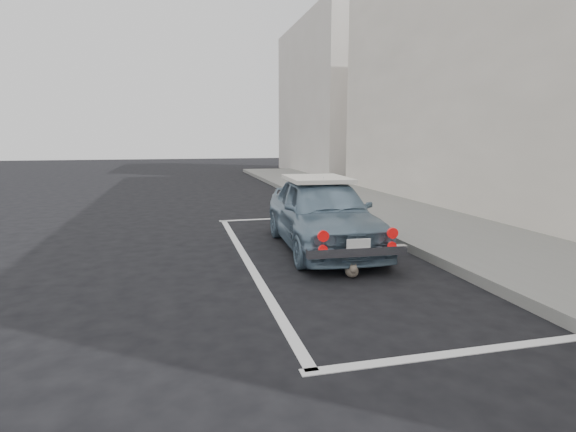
# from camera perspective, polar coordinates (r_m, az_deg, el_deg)

# --- Properties ---
(ground) EXTENTS (80.00, 80.00, 0.00)m
(ground) POSITION_cam_1_polar(r_m,az_deg,el_deg) (4.60, 12.35, -14.55)
(ground) COLOR black
(ground) RESTS_ON ground
(sidewalk) EXTENTS (2.80, 40.00, 0.15)m
(sidewalk) POSITION_cam_1_polar(r_m,az_deg,el_deg) (7.89, 27.05, -4.50)
(sidewalk) COLOR slate
(sidewalk) RESTS_ON ground
(building_far) EXTENTS (3.50, 10.00, 8.00)m
(building_far) POSITION_cam_1_polar(r_m,az_deg,el_deg) (25.22, 5.42, 14.59)
(building_far) COLOR beige
(building_far) RESTS_ON ground
(pline_rear) EXTENTS (3.00, 0.12, 0.01)m
(pline_rear) POSITION_cam_1_polar(r_m,az_deg,el_deg) (4.45, 21.35, -15.82)
(pline_rear) COLOR silver
(pline_rear) RESTS_ON ground
(pline_front) EXTENTS (3.00, 0.12, 0.01)m
(pline_front) POSITION_cam_1_polar(r_m,az_deg,el_deg) (10.68, -0.68, -0.30)
(pline_front) COLOR silver
(pline_front) RESTS_ON ground
(pline_side) EXTENTS (0.12, 7.00, 0.01)m
(pline_side) POSITION_cam_1_polar(r_m,az_deg,el_deg) (7.06, -5.25, -5.62)
(pline_side) COLOR silver
(pline_side) RESTS_ON ground
(retro_coupe) EXTENTS (1.64, 3.72, 1.24)m
(retro_coupe) POSITION_cam_1_polar(r_m,az_deg,el_deg) (7.72, 4.35, 0.47)
(retro_coupe) COLOR slate
(retro_coupe) RESTS_ON ground
(cat) EXTENTS (0.24, 0.41, 0.22)m
(cat) POSITION_cam_1_polar(r_m,az_deg,el_deg) (6.24, 8.12, -6.81)
(cat) COLOR #665B4E
(cat) RESTS_ON ground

